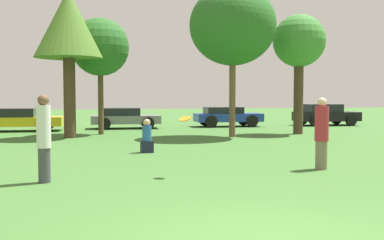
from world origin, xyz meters
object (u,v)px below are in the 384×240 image
bystander_sitting (147,138)px  tree_2 (100,48)px  tree_4 (299,43)px  parked_car_blue (227,116)px  person_thrower (44,137)px  tree_1 (69,26)px  parked_car_grey (124,117)px  parked_car_yellow (16,119)px  person_catcher (322,133)px  parked_car_black (325,114)px  frisbee (185,119)px  tree_3 (233,26)px

bystander_sitting → tree_2: tree_2 is taller
tree_4 → parked_car_blue: (-1.65, 5.90, -3.73)m
person_thrower → parked_car_blue: (9.36, 15.62, -0.30)m
tree_1 → parked_car_grey: (2.88, 5.20, -4.24)m
person_thrower → bystander_sitting: (2.82, 4.42, -0.50)m
parked_car_yellow → tree_4: bearing=-17.4°
person_catcher → bystander_sitting: person_catcher is taller
bystander_sitting → parked_car_yellow: bearing=117.2°
tree_4 → parked_car_grey: tree_4 is taller
parked_car_yellow → parked_car_blue: size_ratio=1.14×
person_thrower → bystander_sitting: 5.26m
person_thrower → parked_car_blue: 18.21m
parked_car_grey → parked_car_blue: bearing=4.2°
parked_car_blue → tree_1: bearing=-146.4°
parked_car_grey → parked_car_black: 12.60m
tree_4 → parked_car_grey: 10.45m
frisbee → tree_4: size_ratio=0.05×
tree_2 → parked_car_black: 14.87m
frisbee → bystander_sitting: 4.52m
tree_1 → parked_car_yellow: bearing=122.0°
tree_2 → parked_car_blue: size_ratio=1.35×
tree_3 → parked_car_black: size_ratio=1.69×
person_catcher → bystander_sitting: (-3.72, 4.33, -0.44)m
tree_2 → tree_4: (9.31, -2.10, 0.23)m
tree_1 → parked_car_yellow: size_ratio=1.38×
person_thrower → tree_3: 12.30m
person_catcher → parked_car_black: person_catcher is taller
parked_car_blue → parked_car_black: size_ratio=1.03×
tree_1 → tree_3: (7.08, -1.33, 0.09)m
person_catcher → bystander_sitting: size_ratio=1.63×
tree_2 → parked_car_grey: 5.32m
tree_1 → tree_4: size_ratio=1.12×
bystander_sitting → parked_car_yellow: size_ratio=0.23×
frisbee → person_catcher: bearing=1.7°
person_thrower → parked_car_grey: (3.17, 15.53, -0.32)m
person_thrower → tree_2: (1.69, 11.82, 3.19)m
tree_3 → parked_car_blue: 8.14m
tree_1 → frisbee: bearing=-75.1°
person_thrower → parked_car_grey: 15.85m
tree_1 → parked_car_blue: (9.07, 5.28, -4.22)m
bystander_sitting → tree_1: size_ratio=0.17×
person_catcher → tree_1: tree_1 is taller
person_catcher → tree_4: tree_4 is taller
parked_car_grey → parked_car_blue: (6.20, 0.09, 0.02)m
person_catcher → tree_3: tree_3 is taller
parked_car_yellow → parked_car_black: (18.33, 0.26, 0.06)m
tree_1 → parked_car_yellow: (-2.85, 4.56, -4.23)m
parked_car_black → bystander_sitting: bearing=-136.9°
bystander_sitting → parked_car_grey: (0.35, 11.11, 0.17)m
tree_2 → tree_3: size_ratio=0.82×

